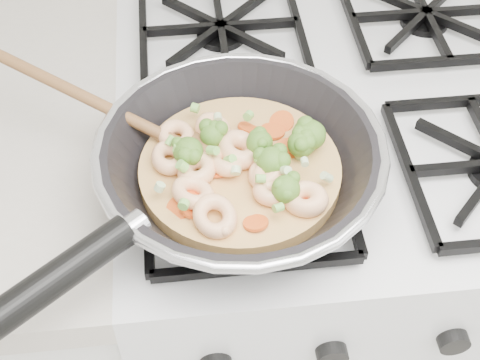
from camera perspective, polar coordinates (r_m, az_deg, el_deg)
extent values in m
cube|color=white|center=(1.24, 6.46, -8.80)|extent=(0.60, 0.60, 0.90)
cube|color=black|center=(0.89, 8.99, 7.34)|extent=(0.56, 0.56, 0.02)
torus|color=silver|center=(0.71, 0.00, 2.69)|extent=(0.32, 0.32, 0.01)
cylinder|color=black|center=(0.63, -16.41, -8.78)|extent=(0.17, 0.14, 0.03)
cylinder|color=tan|center=(0.74, 0.00, 0.78)|extent=(0.22, 0.22, 0.02)
ellipsoid|color=brown|center=(0.74, -3.57, 2.89)|extent=(0.07, 0.06, 0.02)
cylinder|color=brown|center=(0.78, -13.52, 7.10)|extent=(0.24, 0.14, 0.08)
torus|color=#FFCA96|center=(0.71, 2.32, 0.63)|extent=(0.07, 0.07, 0.03)
torus|color=#FFCA96|center=(0.72, -3.65, 0.85)|extent=(0.07, 0.07, 0.02)
torus|color=#FFCA96|center=(0.69, 5.56, -1.61)|extent=(0.06, 0.07, 0.02)
torus|color=#FFCA96|center=(0.67, -2.15, -3.08)|extent=(0.07, 0.07, 0.02)
torus|color=#FFCA96|center=(0.73, -6.00, 1.90)|extent=(0.05, 0.05, 0.02)
torus|color=#FFCA96|center=(0.74, -0.09, 2.60)|extent=(0.07, 0.07, 0.03)
torus|color=#FFCA96|center=(0.70, 2.87, -0.89)|extent=(0.05, 0.05, 0.02)
torus|color=#FFCA96|center=(0.70, -3.99, -1.10)|extent=(0.07, 0.07, 0.03)
torus|color=#FFCA96|center=(0.76, -2.29, 4.30)|extent=(0.06, 0.06, 0.03)
torus|color=#FFCA96|center=(0.71, 2.58, 0.25)|extent=(0.07, 0.07, 0.03)
torus|color=#FFCA96|center=(0.75, -5.40, 3.71)|extent=(0.06, 0.06, 0.02)
torus|color=#FFCA96|center=(0.72, -1.15, 1.56)|extent=(0.05, 0.05, 0.02)
ellipsoid|color=#55852B|center=(0.68, 3.90, -0.78)|extent=(0.04, 0.04, 0.03)
ellipsoid|color=#55852B|center=(0.71, 2.67, 1.57)|extent=(0.04, 0.04, 0.03)
ellipsoid|color=#55852B|center=(0.73, 5.19, 3.06)|extent=(0.04, 0.04, 0.03)
ellipsoid|color=#55852B|center=(0.74, -2.36, 3.80)|extent=(0.04, 0.04, 0.03)
ellipsoid|color=#55852B|center=(0.73, 1.66, 3.14)|extent=(0.04, 0.04, 0.03)
ellipsoid|color=#55852B|center=(0.74, 5.70, 4.03)|extent=(0.04, 0.04, 0.03)
ellipsoid|color=#55852B|center=(0.74, 6.03, 3.80)|extent=(0.04, 0.04, 0.03)
ellipsoid|color=#55852B|center=(0.74, 5.72, 3.52)|extent=(0.03, 0.03, 0.03)
ellipsoid|color=#55852B|center=(0.72, -4.40, 2.40)|extent=(0.04, 0.04, 0.03)
cylinder|color=orange|center=(0.75, -1.79, 2.71)|extent=(0.03, 0.03, 0.01)
cylinder|color=orange|center=(0.72, -1.96, 0.78)|extent=(0.03, 0.03, 0.01)
cylinder|color=orange|center=(0.75, 4.04, 2.48)|extent=(0.04, 0.04, 0.01)
cylinder|color=orange|center=(0.77, 0.78, 4.44)|extent=(0.04, 0.04, 0.01)
cylinder|color=orange|center=(0.69, -4.18, -2.52)|extent=(0.03, 0.03, 0.01)
cylinder|color=orange|center=(0.70, -3.52, -1.57)|extent=(0.03, 0.03, 0.01)
cylinder|color=orange|center=(0.78, 3.53, 4.91)|extent=(0.03, 0.03, 0.01)
cylinder|color=orange|center=(0.73, 3.05, 0.99)|extent=(0.04, 0.04, 0.00)
cylinder|color=orange|center=(0.69, -5.22, -2.39)|extent=(0.03, 0.03, 0.01)
cylinder|color=orange|center=(0.77, 2.75, 4.16)|extent=(0.04, 0.04, 0.01)
cylinder|color=orange|center=(0.68, 1.34, -3.64)|extent=(0.04, 0.03, 0.01)
cylinder|color=orange|center=(0.70, 4.76, -1.76)|extent=(0.04, 0.04, 0.00)
cylinder|color=#7CC64F|center=(0.69, 1.75, 0.12)|extent=(0.01, 0.01, 0.01)
cylinder|color=beige|center=(0.76, -1.89, 5.29)|extent=(0.01, 0.01, 0.01)
cylinder|color=beige|center=(0.73, 1.87, 3.46)|extent=(0.01, 0.01, 0.01)
cylinder|color=#7CC64F|center=(0.71, -2.31, 2.52)|extent=(0.01, 0.01, 0.01)
cylinder|color=beige|center=(0.71, 7.34, 0.25)|extent=(0.01, 0.01, 0.01)
cylinder|color=beige|center=(0.71, -0.37, 0.81)|extent=(0.01, 0.01, 0.01)
cylinder|color=#7CC64F|center=(0.70, -4.92, 1.18)|extent=(0.01, 0.01, 0.01)
cylinder|color=#7CC64F|center=(0.67, 3.25, -2.36)|extent=(0.01, 0.01, 0.01)
cylinder|color=#7CC64F|center=(0.77, -3.81, 6.09)|extent=(0.01, 0.01, 0.01)
cylinder|color=#7CC64F|center=(0.71, 1.66, 1.62)|extent=(0.01, 0.01, 0.01)
cylinder|color=#7CC64F|center=(0.73, -5.92, 3.34)|extent=(0.01, 0.01, 0.01)
cylinder|color=#7CC64F|center=(0.71, -0.86, 1.70)|extent=(0.01, 0.01, 0.01)
cylinder|color=beige|center=(0.71, 5.48, 1.54)|extent=(0.01, 0.01, 0.01)
cylinder|color=#7CC64F|center=(0.76, 0.72, 5.45)|extent=(0.01, 0.01, 0.01)
cylinder|color=beige|center=(0.69, -6.81, -0.59)|extent=(0.01, 0.01, 0.01)
cylinder|color=#7CC64F|center=(0.72, -5.31, 2.69)|extent=(0.01, 0.01, 0.01)
cylinder|color=#7CC64F|center=(0.67, -4.78, -2.07)|extent=(0.01, 0.01, 0.01)
cylinder|color=beige|center=(0.69, 3.90, 0.83)|extent=(0.01, 0.01, 0.01)
cylinder|color=beige|center=(0.74, 5.51, 3.93)|extent=(0.01, 0.01, 0.01)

